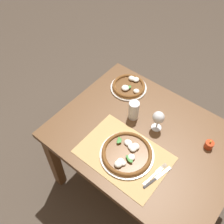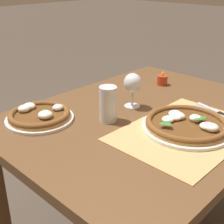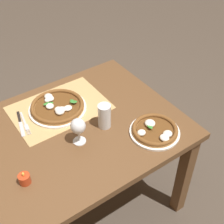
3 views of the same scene
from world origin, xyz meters
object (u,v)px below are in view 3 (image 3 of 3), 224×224
at_px(pint_glass, 104,116).
at_px(pizza_near, 57,107).
at_px(pizza_far, 155,130).
at_px(wine_glass, 78,127).
at_px(fork, 25,123).
at_px(knife, 21,124).
at_px(votive_candle, 25,179).

bearing_deg(pint_glass, pizza_near, -61.01).
height_order(pizza_far, wine_glass, wine_glass).
height_order(pizza_near, wine_glass, wine_glass).
distance_m(pint_glass, fork, 0.45).
distance_m(pizza_near, knife, 0.23).
height_order(knife, votive_candle, votive_candle).
height_order(pizza_near, votive_candle, votive_candle).
xyz_separation_m(wine_glass, pint_glass, (-0.18, -0.02, -0.04)).
bearing_deg(fork, wine_glass, 122.00).
bearing_deg(fork, knife, -26.79).
relative_size(pint_glass, fork, 0.72).
distance_m(pizza_far, knife, 0.75).
relative_size(pizza_near, wine_glass, 2.19).
xyz_separation_m(pizza_far, fork, (0.55, -0.47, -0.01)).
distance_m(pizza_near, fork, 0.21).
xyz_separation_m(pizza_far, knife, (0.57, -0.48, -0.01)).
xyz_separation_m(wine_glass, knife, (0.20, -0.30, -0.10)).
height_order(pizza_near, knife, pizza_near).
relative_size(wine_glass, knife, 0.73).
height_order(pizza_far, knife, pizza_far).
bearing_deg(votive_candle, pint_glass, -168.62).
relative_size(pizza_far, knife, 1.30).
bearing_deg(pizza_near, votive_candle, 45.85).
relative_size(pizza_near, votive_candle, 4.72).
height_order(pizza_far, pint_glass, pint_glass).
bearing_deg(votive_candle, fork, -113.03).
bearing_deg(pizza_near, pizza_far, 125.62).
distance_m(pizza_far, wine_glass, 0.42).
bearing_deg(votive_candle, pizza_near, -134.15).
distance_m(pizza_far, fork, 0.73).
xyz_separation_m(pint_glass, knife, (0.38, -0.28, -0.06)).
bearing_deg(fork, pizza_far, 139.32).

